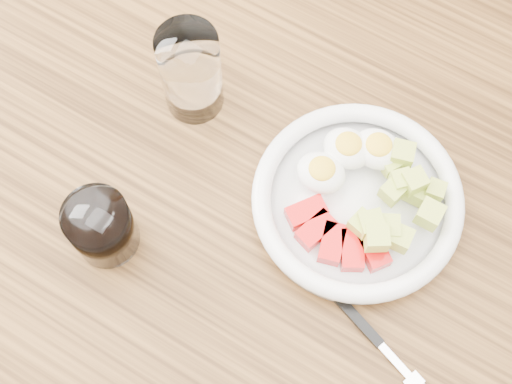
% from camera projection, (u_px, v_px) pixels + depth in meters
% --- Properties ---
extents(ground, '(4.00, 4.00, 0.00)m').
position_uv_depth(ground, '(258.00, 329.00, 1.56)').
color(ground, brown).
rests_on(ground, ground).
extents(dining_table, '(1.50, 0.90, 0.77)m').
position_uv_depth(dining_table, '(259.00, 237.00, 0.94)').
color(dining_table, brown).
rests_on(dining_table, ground).
extents(bowl, '(0.25, 0.25, 0.06)m').
position_uv_depth(bowl, '(358.00, 198.00, 0.83)').
color(bowl, white).
rests_on(bowl, dining_table).
extents(fork, '(0.17, 0.07, 0.01)m').
position_uv_depth(fork, '(369.00, 333.00, 0.79)').
color(fork, black).
rests_on(fork, dining_table).
extents(water_glass, '(0.07, 0.07, 0.13)m').
position_uv_depth(water_glass, '(191.00, 72.00, 0.84)').
color(water_glass, white).
rests_on(water_glass, dining_table).
extents(coffee_glass, '(0.07, 0.07, 0.08)m').
position_uv_depth(coffee_glass, '(102.00, 228.00, 0.80)').
color(coffee_glass, white).
rests_on(coffee_glass, dining_table).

